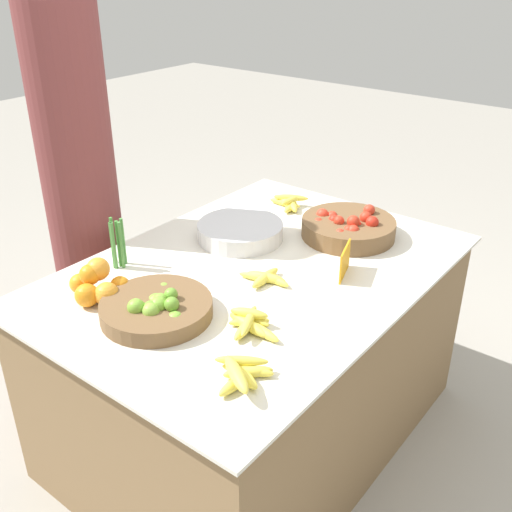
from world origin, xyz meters
name	(u,v)px	position (x,y,z in m)	size (l,w,h in m)	color
ground_plane	(256,428)	(0.00, 0.00, 0.00)	(12.00, 12.00, 0.00)	#A39E93
market_table	(256,354)	(0.00, 0.00, 0.36)	(1.46, 1.04, 0.72)	olive
lime_bowl	(157,308)	(-0.42, 0.05, 0.75)	(0.34, 0.34, 0.09)	brown
tomato_basket	(348,227)	(0.42, -0.11, 0.76)	(0.35, 0.35, 0.10)	brown
orange_pile	(97,284)	(-0.46, 0.27, 0.77)	(0.17, 0.20, 0.13)	orange
metal_bowl	(240,231)	(0.15, 0.19, 0.75)	(0.32, 0.32, 0.06)	silver
price_sign	(345,261)	(0.15, -0.26, 0.77)	(0.14, 0.05, 0.10)	orange
veg_bundle	(117,244)	(-0.27, 0.39, 0.81)	(0.05, 0.06, 0.17)	#428438
banana_bunch_front_left	(241,373)	(-0.49, -0.34, 0.75)	(0.17, 0.17, 0.06)	#EFDB4C
banana_bunch_middle_right	(250,323)	(-0.29, -0.21, 0.74)	(0.16, 0.21, 0.05)	#EFDB4C
banana_bunch_front_center	(289,203)	(0.52, 0.23, 0.74)	(0.15, 0.19, 0.05)	#EFDB4C
banana_bunch_middle_left	(266,278)	(-0.05, -0.08, 0.74)	(0.15, 0.18, 0.03)	#EFDB4C
vendor_person	(83,207)	(-0.14, 0.75, 0.80)	(0.28, 0.28, 1.71)	brown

